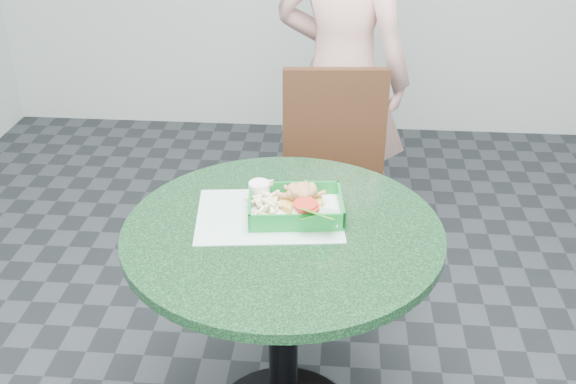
# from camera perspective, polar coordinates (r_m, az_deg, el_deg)

# --- Properties ---
(cafe_table) EXTENTS (0.90, 0.90, 0.75)m
(cafe_table) POSITION_cam_1_polar(r_m,az_deg,el_deg) (1.99, -0.42, -7.64)
(cafe_table) COLOR black
(cafe_table) RESTS_ON floor
(dining_chair) EXTENTS (0.42, 0.42, 0.93)m
(dining_chair) POSITION_cam_1_polar(r_m,az_deg,el_deg) (2.70, 3.80, 1.66)
(dining_chair) COLOR #44271A
(dining_chair) RESTS_ON floor
(diner_person) EXTENTS (0.75, 0.62, 1.77)m
(diner_person) POSITION_cam_1_polar(r_m,az_deg,el_deg) (2.87, 4.59, 10.99)
(diner_person) COLOR #CF9A91
(diner_person) RESTS_ON floor
(placemat) EXTENTS (0.45, 0.36, 0.00)m
(placemat) POSITION_cam_1_polar(r_m,az_deg,el_deg) (1.95, -1.60, -2.47)
(placemat) COLOR #ACD1C4
(placemat) RESTS_ON cafe_table
(food_basket) EXTENTS (0.27, 0.20, 0.05)m
(food_basket) POSITION_cam_1_polar(r_m,az_deg,el_deg) (1.94, 0.63, -2.01)
(food_basket) COLOR #117F2C
(food_basket) RESTS_ON placemat
(crab_sandwich) EXTENTS (0.13, 0.13, 0.07)m
(crab_sandwich) POSITION_cam_1_polar(r_m,az_deg,el_deg) (1.95, 1.21, -0.82)
(crab_sandwich) COLOR gold
(crab_sandwich) RESTS_ON food_basket
(fries_pile) EXTENTS (0.13, 0.13, 0.04)m
(fries_pile) POSITION_cam_1_polar(r_m,az_deg,el_deg) (1.95, -1.99, -1.32)
(fries_pile) COLOR #FCE8B3
(fries_pile) RESTS_ON food_basket
(sauce_ramekin) EXTENTS (0.06, 0.06, 0.04)m
(sauce_ramekin) POSITION_cam_1_polar(r_m,az_deg,el_deg) (2.00, -2.17, 0.07)
(sauce_ramekin) COLOR white
(sauce_ramekin) RESTS_ON food_basket
(garnish_cup) EXTENTS (0.12, 0.12, 0.05)m
(garnish_cup) POSITION_cam_1_polar(r_m,az_deg,el_deg) (1.88, 1.63, -2.27)
(garnish_cup) COLOR white
(garnish_cup) RESTS_ON food_basket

